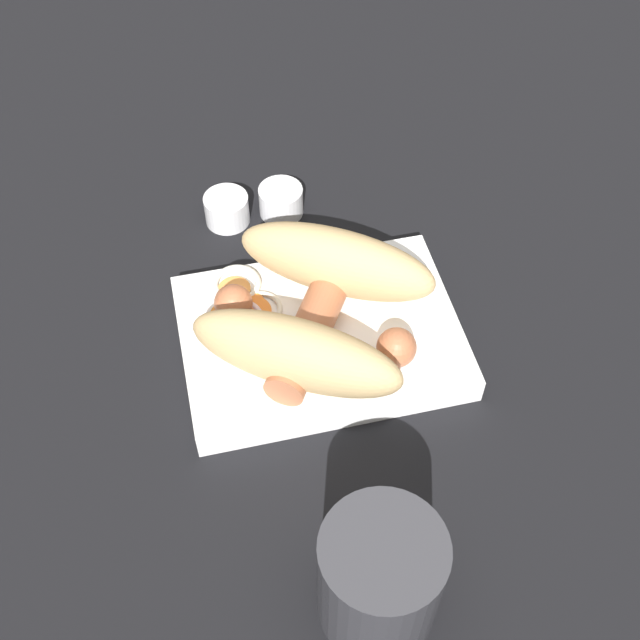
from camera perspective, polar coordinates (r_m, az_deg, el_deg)
ground_plane at (r=0.67m, az=0.00°, el=-1.83°), size 3.00×3.00×0.00m
food_tray at (r=0.66m, az=0.00°, el=-1.20°), size 0.23×0.16×0.02m
bread_roll at (r=0.63m, az=-0.21°, el=1.06°), size 0.22×0.21×0.06m
sausage at (r=0.63m, az=-0.49°, el=-0.35°), size 0.15×0.13×0.03m
pickled_veggies at (r=0.67m, az=-5.53°, el=1.11°), size 0.07×0.08×0.01m
condiment_cup_near at (r=0.77m, az=-2.71°, el=8.39°), size 0.04×0.04×0.03m
condiment_cup_far at (r=0.77m, az=-6.63°, el=7.74°), size 0.04×0.04×0.03m
drink_glass at (r=0.53m, az=4.27°, el=-17.83°), size 0.08×0.08×0.09m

